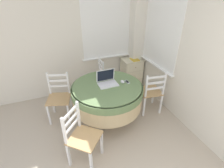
% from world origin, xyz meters
% --- Properties ---
extents(corner_room_shell, '(4.18, 5.23, 2.55)m').
position_xyz_m(corner_room_shell, '(1.12, 2.12, 1.28)').
color(corner_room_shell, silver).
rests_on(corner_room_shell, ground_plane).
extents(round_dining_table, '(1.24, 1.24, 0.77)m').
position_xyz_m(round_dining_table, '(0.63, 2.10, 0.59)').
color(round_dining_table, '#4C3D2D').
rests_on(round_dining_table, ground_plane).
extents(laptop, '(0.33, 0.25, 0.24)m').
position_xyz_m(laptop, '(0.65, 2.16, 0.83)').
color(laptop, silver).
rests_on(laptop, round_dining_table).
extents(computer_mouse, '(0.06, 0.10, 0.05)m').
position_xyz_m(computer_mouse, '(0.91, 2.09, 0.80)').
color(computer_mouse, white).
rests_on(computer_mouse, round_dining_table).
extents(cell_phone, '(0.06, 0.13, 0.01)m').
position_xyz_m(cell_phone, '(1.00, 2.08, 0.78)').
color(cell_phone, '#B2B7BC').
rests_on(cell_phone, round_dining_table).
extents(dining_chair_near_back_window, '(0.42, 0.43, 0.90)m').
position_xyz_m(dining_chair_near_back_window, '(0.68, 3.00, 0.44)').
color(dining_chair_near_back_window, tan).
rests_on(dining_chair_near_back_window, ground_plane).
extents(dining_chair_near_right_window, '(0.46, 0.45, 0.90)m').
position_xyz_m(dining_chair_near_right_window, '(1.52, 2.07, 0.44)').
color(dining_chair_near_right_window, tan).
rests_on(dining_chair_near_right_window, ground_plane).
extents(dining_chair_camera_near, '(0.57, 0.57, 0.90)m').
position_xyz_m(dining_chair_camera_near, '(0.01, 1.45, 0.44)').
color(dining_chair_camera_near, tan).
rests_on(dining_chair_camera_near, ground_plane).
extents(dining_chair_left_flank, '(0.51, 0.50, 0.90)m').
position_xyz_m(dining_chair_left_flank, '(-0.17, 2.54, 0.44)').
color(dining_chair_left_flank, tan).
rests_on(dining_chair_left_flank, ground_plane).
extents(corner_cabinet, '(0.48, 0.40, 0.70)m').
position_xyz_m(corner_cabinet, '(1.65, 3.14, 0.35)').
color(corner_cabinet, beige).
rests_on(corner_cabinet, ground_plane).
extents(book_on_cabinet, '(0.17, 0.21, 0.02)m').
position_xyz_m(book_on_cabinet, '(1.68, 3.08, 0.71)').
color(book_on_cabinet, gold).
rests_on(book_on_cabinet, corner_cabinet).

